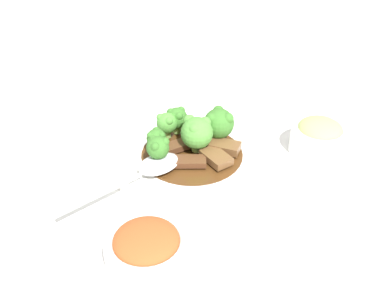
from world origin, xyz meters
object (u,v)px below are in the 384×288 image
beef_strip_1 (201,133)px  beef_strip_3 (183,161)px  beef_strip_0 (174,147)px  broccoli_floret_2 (177,118)px  side_bowl_kimchi (147,248)px  beef_strip_2 (216,157)px  beef_strip_4 (223,146)px  broccoli_floret_5 (167,123)px  main_plate (192,156)px  side_bowl_appetizer (319,136)px  sauce_dish (76,139)px  serving_spoon (152,167)px  broccoli_floret_1 (196,131)px  broccoli_floret_0 (156,138)px  broccoli_floret_3 (219,123)px  broccoli_floret_4 (158,148)px

beef_strip_1 → beef_strip_3: beef_strip_1 is taller
beef_strip_0 → broccoli_floret_2: broccoli_floret_2 is taller
beef_strip_3 → side_bowl_kimchi: (0.13, 0.13, 0.00)m
beef_strip_2 → broccoli_floret_2: 0.11m
beef_strip_4 → broccoli_floret_5: bearing=-53.5°
main_plate → beef_strip_0: 0.03m
side_bowl_appetizer → sauce_dish: side_bowl_appetizer is taller
side_bowl_appetizer → broccoli_floret_2: bearing=-38.1°
beef_strip_1 → serving_spoon: (0.12, 0.04, -0.00)m
broccoli_floret_1 → main_plate: bearing=16.3°
beef_strip_2 → broccoli_floret_0: bearing=-46.3°
broccoli_floret_2 → beef_strip_3: bearing=66.1°
broccoli_floret_5 → broccoli_floret_3: bearing=143.4°
beef_strip_4 → broccoli_floret_0: (0.10, -0.05, 0.02)m
broccoli_floret_2 → broccoli_floret_5: size_ratio=1.04×
beef_strip_4 → broccoli_floret_4: size_ratio=1.28×
broccoli_floret_2 → side_bowl_kimchi: 0.28m
broccoli_floret_3 → sauce_dish: size_ratio=0.75×
beef_strip_4 → broccoli_floret_5: (0.06, -0.08, 0.02)m
serving_spoon → main_plate: bearing=-170.6°
sauce_dish → side_bowl_kimchi: bearing=87.9°
broccoli_floret_1 → serving_spoon: broccoli_floret_1 is taller
beef_strip_0 → beef_strip_1: (-0.06, -0.01, 0.00)m
beef_strip_2 → broccoli_floret_5: 0.11m
broccoli_floret_3 → side_bowl_appetizer: bearing=146.5°
main_plate → beef_strip_0: beef_strip_0 is taller
beef_strip_3 → broccoli_floret_2: (-0.04, -0.08, 0.03)m
beef_strip_4 → broccoli_floret_5: broccoli_floret_5 is taller
beef_strip_0 → beef_strip_4: bearing=149.0°
beef_strip_2 → serving_spoon: 0.10m
beef_strip_4 → serving_spoon: 0.13m
broccoli_floret_1 → broccoli_floret_5: broccoli_floret_1 is taller
broccoli_floret_1 → beef_strip_1: bearing=-134.4°
beef_strip_4 → broccoli_floret_2: 0.10m
sauce_dish → main_plate: bearing=134.2°
broccoli_floret_4 → beef_strip_0: bearing=-151.3°
broccoli_floret_2 → main_plate: bearing=83.2°
side_bowl_kimchi → broccoli_floret_5: bearing=-124.0°
beef_strip_2 → broccoli_floret_4: (0.08, -0.04, 0.02)m
main_plate → broccoli_floret_2: (-0.01, -0.06, 0.04)m
broccoli_floret_0 → broccoli_floret_5: size_ratio=0.89×
broccoli_floret_0 → broccoli_floret_3: bearing=167.3°
broccoli_floret_1 → broccoli_floret_4: (0.07, 0.00, -0.00)m
beef_strip_0 → broccoli_floret_5: (-0.01, -0.04, 0.02)m
beef_strip_2 → serving_spoon: serving_spoon is taller
side_bowl_kimchi → sauce_dish: (-0.01, -0.31, -0.02)m
broccoli_floret_0 → main_plate: bearing=147.5°
beef_strip_4 → serving_spoon: size_ratio=0.29×
beef_strip_0 → beef_strip_4: (-0.07, 0.04, 0.00)m
beef_strip_1 → broccoli_floret_4: 0.11m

